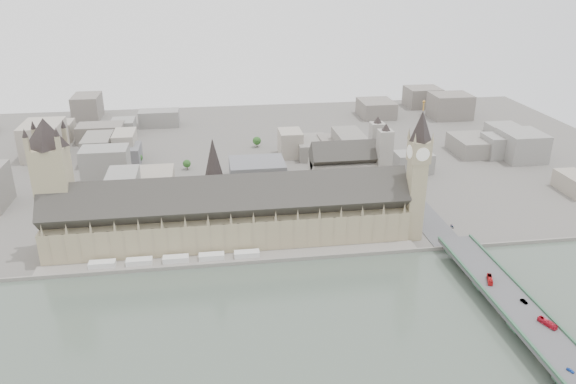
{
  "coord_description": "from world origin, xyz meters",
  "views": [
    {
      "loc": [
        -11.88,
        -360.08,
        198.47
      ],
      "look_at": [
        44.63,
        26.59,
        36.04
      ],
      "focal_mm": 35.0,
      "sensor_mm": 36.0,
      "label": 1
    }
  ],
  "objects": [
    {
      "name": "bridge_parapets",
      "position": [
        162.0,
        -132.0,
        10.82
      ],
      "size": [
        25.0,
        235.0,
        1.15
      ],
      "primitive_type": null,
      "color": "#31593F",
      "rests_on": "westminster_bridge"
    },
    {
      "name": "ground",
      "position": [
        0.0,
        0.0,
        0.0
      ],
      "size": [
        900.0,
        900.0,
        0.0
      ],
      "primitive_type": "plane",
      "color": "#595651",
      "rests_on": "ground"
    },
    {
      "name": "river_terrace",
      "position": [
        0.0,
        -7.5,
        1.0
      ],
      "size": [
        270.0,
        15.0,
        2.0
      ],
      "primitive_type": "cube",
      "color": "gray",
      "rests_on": "ground"
    },
    {
      "name": "embankment_wall",
      "position": [
        0.0,
        -15.0,
        1.5
      ],
      "size": [
        600.0,
        1.5,
        3.0
      ],
      "primitive_type": "cube",
      "color": "gray",
      "rests_on": "ground"
    },
    {
      "name": "westminster_abbey",
      "position": [
        110.92,
        95.0,
        25.08
      ],
      "size": [
        68.0,
        36.0,
        64.0
      ],
      "color": "gray",
      "rests_on": "ground"
    },
    {
      "name": "westminster_bridge",
      "position": [
        162.0,
        -87.5,
        5.12
      ],
      "size": [
        25.0,
        325.0,
        10.25
      ],
      "primitive_type": "cube",
      "color": "#474749",
      "rests_on": "ground"
    },
    {
      "name": "car_approach",
      "position": [
        166.92,
        0.65,
        10.96
      ],
      "size": [
        2.58,
        5.1,
        1.42
      ],
      "primitive_type": "imported",
      "rotation": [
        0.0,
        0.0,
        -0.13
      ],
      "color": "gray",
      "rests_on": "westminster_bridge"
    },
    {
      "name": "elizabeth_tower",
      "position": [
        138.0,
        8.0,
        58.09
      ],
      "size": [
        17.0,
        17.0,
        107.5
      ],
      "color": "#988E67",
      "rests_on": "ground"
    },
    {
      "name": "red_bus_south",
      "position": [
        168.22,
        -124.21,
        11.85
      ],
      "size": [
        6.65,
        11.72,
        3.21
      ],
      "primitive_type": "imported",
      "rotation": [
        0.0,
        0.0,
        0.37
      ],
      "color": "red",
      "rests_on": "westminster_bridge"
    },
    {
      "name": "victoria_tower",
      "position": [
        -122.0,
        26.0,
        55.2
      ],
      "size": [
        30.0,
        30.0,
        100.0
      ],
      "color": "#988E67",
      "rests_on": "ground"
    },
    {
      "name": "city_skyline_inland",
      "position": [
        0.0,
        245.0,
        19.0
      ],
      "size": [
        720.0,
        360.0,
        38.0
      ],
      "primitive_type": null,
      "color": "gray",
      "rests_on": "ground"
    },
    {
      "name": "central_tower",
      "position": [
        -10.0,
        26.0,
        57.92
      ],
      "size": [
        13.0,
        13.0,
        48.0
      ],
      "color": "gray",
      "rests_on": "ground"
    },
    {
      "name": "car_silver",
      "position": [
        167.39,
        -101.39,
        11.07
      ],
      "size": [
        2.89,
        5.27,
        1.65
      ],
      "primitive_type": "imported",
      "rotation": [
        0.0,
        0.0,
        0.24
      ],
      "color": "gray",
      "rests_on": "westminster_bridge"
    },
    {
      "name": "park_trees",
      "position": [
        -10.0,
        60.0,
        7.5
      ],
      "size": [
        110.0,
        30.0,
        15.0
      ],
      "primitive_type": null,
      "color": "#1E4B1A",
      "rests_on": "ground"
    },
    {
      "name": "car_blue",
      "position": [
        158.25,
        -160.96,
        10.93
      ],
      "size": [
        3.11,
        4.28,
        1.35
      ],
      "primitive_type": "imported",
      "rotation": [
        0.0,
        0.0,
        0.43
      ],
      "color": "#1B48B2",
      "rests_on": "westminster_bridge"
    },
    {
      "name": "terrace_tents",
      "position": [
        -40.0,
        -7.0,
        4.0
      ],
      "size": [
        118.0,
        7.0,
        4.0
      ],
      "color": "silver",
      "rests_on": "river_terrace"
    },
    {
      "name": "red_bus_north",
      "position": [
        158.3,
        -76.48,
        11.86
      ],
      "size": [
        6.73,
        11.74,
        3.22
      ],
      "primitive_type": "imported",
      "rotation": [
        0.0,
        0.0,
        -0.37
      ],
      "color": "red",
      "rests_on": "westminster_bridge"
    },
    {
      "name": "palace_of_westminster",
      "position": [
        0.0,
        19.7,
        22.71
      ],
      "size": [
        265.0,
        40.73,
        55.44
      ],
      "color": "#988E67",
      "rests_on": "ground"
    }
  ]
}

